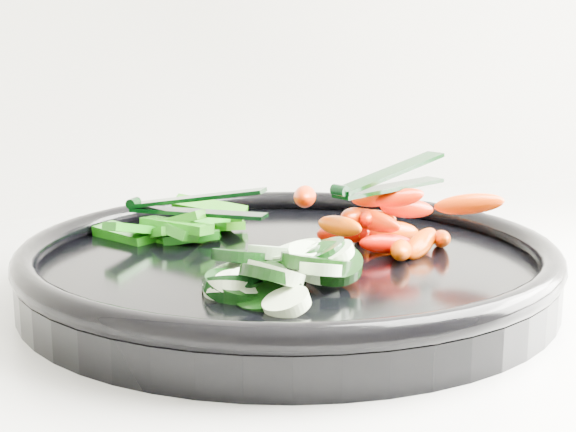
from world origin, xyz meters
name	(u,v)px	position (x,y,z in m)	size (l,w,h in m)	color
veggie_tray	(288,264)	(0.30, 1.67, 0.95)	(0.38, 0.38, 0.04)	black
cucumber_pile	(273,273)	(0.27, 1.61, 0.96)	(0.11, 0.12, 0.04)	black
carrot_pile	(381,221)	(0.38, 1.68, 0.97)	(0.14, 0.14, 0.05)	#FF4E00
pepper_pile	(180,228)	(0.25, 1.76, 0.96)	(0.13, 0.11, 0.04)	#0A690D
tong_carrot	(388,181)	(0.38, 1.68, 1.00)	(0.11, 0.05, 0.02)	black
tong_pepper	(193,205)	(0.26, 1.76, 0.98)	(0.10, 0.08, 0.02)	black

